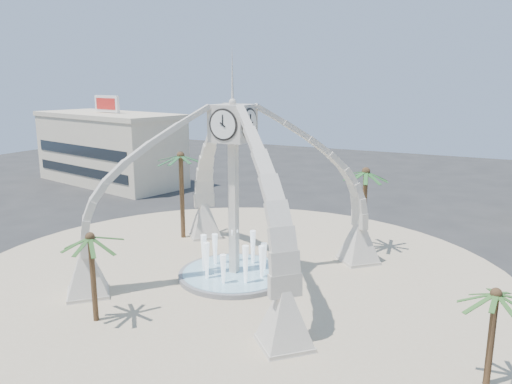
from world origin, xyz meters
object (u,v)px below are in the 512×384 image
at_px(palm_south, 90,238).
at_px(palm_west, 181,157).
at_px(clock_tower, 233,189).
at_px(fountain, 234,274).
at_px(palm_east, 496,295).
at_px(palm_north, 366,173).

bearing_deg(palm_south, palm_west, 106.91).
xyz_separation_m(clock_tower, palm_south, (-3.96, -9.52, -1.39)).
relative_size(clock_tower, fountain, 2.24).
xyz_separation_m(palm_east, palm_west, (-25.53, 12.06, 2.80)).
height_order(fountain, palm_east, palm_east).
height_order(clock_tower, palm_south, clock_tower).
xyz_separation_m(palm_east, palm_south, (-20.82, -3.43, 0.55)).
xyz_separation_m(clock_tower, palm_west, (-8.67, 5.97, 0.86)).
distance_m(palm_east, palm_south, 21.10).
distance_m(palm_west, palm_south, 16.35).
xyz_separation_m(fountain, palm_north, (6.68, 9.74, 6.33)).
distance_m(clock_tower, palm_south, 10.41).
relative_size(clock_tower, palm_south, 3.08).
relative_size(palm_north, palm_south, 1.29).
height_order(palm_east, palm_south, palm_south).
relative_size(clock_tower, palm_north, 2.39).
relative_size(clock_tower, palm_west, 2.16).
height_order(fountain, palm_west, palm_west).
bearing_deg(palm_west, palm_south, -73.09).
height_order(fountain, palm_north, palm_north).
xyz_separation_m(palm_west, palm_south, (4.71, -15.49, -2.25)).
relative_size(fountain, palm_north, 1.06).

